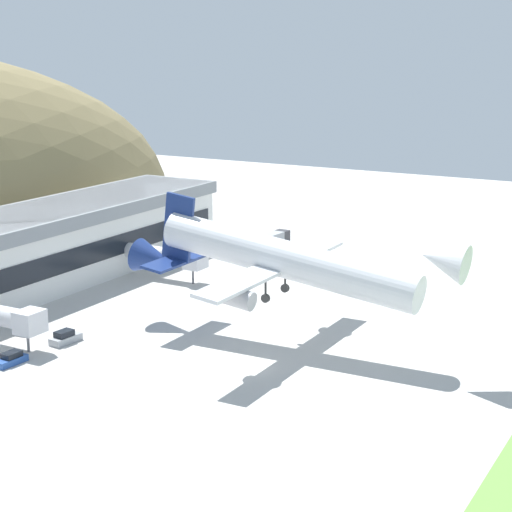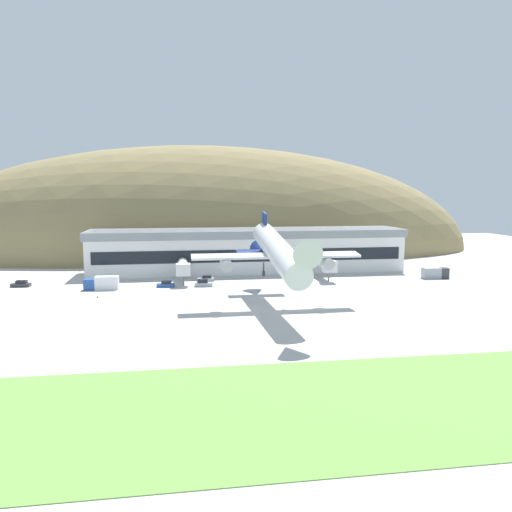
# 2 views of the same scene
# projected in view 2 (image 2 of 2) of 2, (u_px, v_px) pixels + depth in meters

# --- Properties ---
(ground_plane) EXTENTS (317.61, 317.61, 0.00)m
(ground_plane) POSITION_uv_depth(u_px,v_px,m) (232.00, 309.00, 95.90)
(ground_plane) COLOR #B7B5AF
(grass_strip_foreground) EXTENTS (285.84, 26.71, 0.08)m
(grass_strip_foreground) POSITION_uv_depth(u_px,v_px,m) (277.00, 408.00, 51.98)
(grass_strip_foreground) COLOR #669342
(grass_strip_foreground) RESTS_ON ground_plane
(hill_backdrop) EXTENTS (209.29, 72.60, 78.58)m
(hill_backdrop) POSITION_uv_depth(u_px,v_px,m) (200.00, 253.00, 186.24)
(hill_backdrop) COLOR olive
(hill_backdrop) RESTS_ON ground_plane
(terminal_building) EXTENTS (88.66, 16.39, 12.00)m
(terminal_building) POSITION_uv_depth(u_px,v_px,m) (248.00, 247.00, 141.89)
(terminal_building) COLOR white
(terminal_building) RESTS_ON ground_plane
(jetway_0) EXTENTS (3.38, 14.32, 5.43)m
(jetway_0) POSITION_uv_depth(u_px,v_px,m) (183.00, 267.00, 124.17)
(jetway_0) COLOR silver
(jetway_0) RESTS_ON ground_plane
(jetway_1) EXTENTS (3.38, 14.68, 5.43)m
(jetway_1) POSITION_uv_depth(u_px,v_px,m) (324.00, 264.00, 129.43)
(jetway_1) COLOR silver
(jetway_1) RESTS_ON ground_plane
(cargo_airplane) EXTENTS (33.17, 45.95, 12.19)m
(cargo_airplane) POSITION_uv_depth(u_px,v_px,m) (277.00, 252.00, 96.46)
(cargo_airplane) COLOR silver
(service_car_0) EXTENTS (4.39, 2.18, 1.68)m
(service_car_0) POSITION_uv_depth(u_px,v_px,m) (203.00, 284.00, 119.33)
(service_car_0) COLOR #999EA3
(service_car_0) RESTS_ON ground_plane
(service_car_1) EXTENTS (4.20, 2.07, 1.47)m
(service_car_1) POSITION_uv_depth(u_px,v_px,m) (166.00, 284.00, 118.57)
(service_car_1) COLOR #264C99
(service_car_1) RESTS_ON ground_plane
(service_car_2) EXTENTS (4.15, 1.71, 1.48)m
(service_car_2) POSITION_uv_depth(u_px,v_px,m) (206.00, 279.00, 126.46)
(service_car_2) COLOR #999EA3
(service_car_2) RESTS_ON ground_plane
(service_car_3) EXTENTS (4.46, 2.12, 1.54)m
(service_car_3) POSITION_uv_depth(u_px,v_px,m) (21.00, 284.00, 118.80)
(service_car_3) COLOR #333338
(service_car_3) RESTS_ON ground_plane
(fuel_truck) EXTENTS (6.86, 2.92, 2.82)m
(fuel_truck) POSITION_uv_depth(u_px,v_px,m) (435.00, 273.00, 130.34)
(fuel_truck) COLOR #333338
(fuel_truck) RESTS_ON ground_plane
(box_truck) EXTENTS (7.84, 2.56, 3.09)m
(box_truck) POSITION_uv_depth(u_px,v_px,m) (102.00, 283.00, 115.38)
(box_truck) COLOR #264C99
(box_truck) RESTS_ON ground_plane
(traffic_cone_0) EXTENTS (0.52, 0.52, 0.58)m
(traffic_cone_0) POSITION_uv_depth(u_px,v_px,m) (98.00, 297.00, 106.29)
(traffic_cone_0) COLOR orange
(traffic_cone_0) RESTS_ON ground_plane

